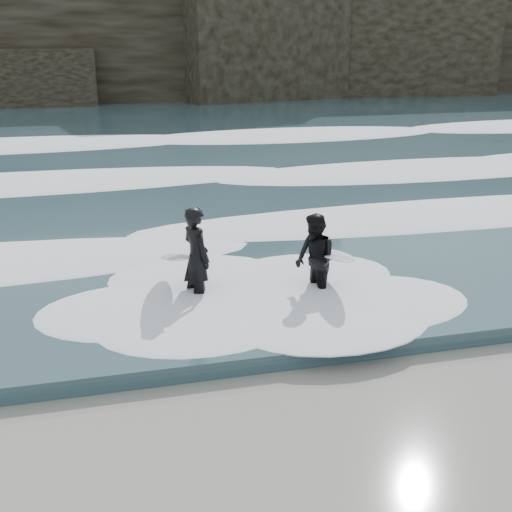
# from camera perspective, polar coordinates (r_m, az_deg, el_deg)

# --- Properties ---
(ground) EXTENTS (120.00, 120.00, 0.00)m
(ground) POSITION_cam_1_polar(r_m,az_deg,el_deg) (8.11, 14.80, -19.41)
(ground) COLOR #866251
(ground) RESTS_ON ground
(sea) EXTENTS (90.00, 52.00, 0.30)m
(sea) POSITION_cam_1_polar(r_m,az_deg,el_deg) (34.94, -8.51, 11.06)
(sea) COLOR #2A434B
(sea) RESTS_ON ground
(headland) EXTENTS (70.00, 9.00, 10.00)m
(headland) POSITION_cam_1_polar(r_m,az_deg,el_deg) (51.55, -10.87, 18.91)
(headland) COLOR black
(headland) RESTS_ON ground
(foam_near) EXTENTS (60.00, 3.20, 0.20)m
(foam_near) POSITION_cam_1_polar(r_m,az_deg,el_deg) (15.52, -0.84, 2.05)
(foam_near) COLOR white
(foam_near) RESTS_ON sea
(foam_mid) EXTENTS (60.00, 4.00, 0.24)m
(foam_mid) POSITION_cam_1_polar(r_m,az_deg,el_deg) (22.18, -5.02, 7.27)
(foam_mid) COLOR white
(foam_mid) RESTS_ON sea
(foam_far) EXTENTS (60.00, 4.80, 0.30)m
(foam_far) POSITION_cam_1_polar(r_m,az_deg,el_deg) (30.96, -7.75, 10.62)
(foam_far) COLOR white
(foam_far) RESTS_ON sea
(surfer_left) EXTENTS (1.08, 2.01, 1.97)m
(surfer_left) POSITION_cam_1_polar(r_m,az_deg,el_deg) (12.10, -5.59, -0.13)
(surfer_left) COLOR black
(surfer_left) RESTS_ON ground
(surfer_right) EXTENTS (1.19, 1.97, 1.79)m
(surfer_right) POSITION_cam_1_polar(r_m,az_deg,el_deg) (12.23, 5.42, -0.35)
(surfer_right) COLOR black
(surfer_right) RESTS_ON ground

